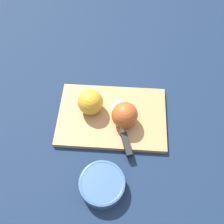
# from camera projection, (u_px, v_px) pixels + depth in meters

# --- Properties ---
(ground_plane) EXTENTS (4.00, 4.00, 0.00)m
(ground_plane) POSITION_uv_depth(u_px,v_px,m) (112.00, 118.00, 0.89)
(ground_plane) COLOR #14233D
(cutting_board) EXTENTS (0.38, 0.27, 0.02)m
(cutting_board) POSITION_uv_depth(u_px,v_px,m) (112.00, 116.00, 0.88)
(cutting_board) COLOR #A37A4C
(cutting_board) RESTS_ON ground_plane
(apple_half_left) EXTENTS (0.08, 0.08, 0.08)m
(apple_half_left) POSITION_uv_depth(u_px,v_px,m) (90.00, 102.00, 0.85)
(apple_half_left) COLOR gold
(apple_half_left) RESTS_ON cutting_board
(apple_half_right) EXTENTS (0.08, 0.08, 0.08)m
(apple_half_right) POSITION_uv_depth(u_px,v_px,m) (125.00, 115.00, 0.82)
(apple_half_right) COLOR #AD4C1E
(apple_half_right) RESTS_ON cutting_board
(knife) EXTENTS (0.05, 0.18, 0.02)m
(knife) POSITION_uv_depth(u_px,v_px,m) (126.00, 141.00, 0.81)
(knife) COLOR silver
(knife) RESTS_ON cutting_board
(apple_slice) EXTENTS (0.06, 0.06, 0.01)m
(apple_slice) POSITION_uv_depth(u_px,v_px,m) (120.00, 109.00, 0.88)
(apple_slice) COLOR #EFE5C6
(apple_slice) RESTS_ON cutting_board
(bowl) EXTENTS (0.13, 0.13, 0.04)m
(bowl) POSITION_uv_depth(u_px,v_px,m) (102.00, 184.00, 0.74)
(bowl) COLOR #33517F
(bowl) RESTS_ON ground_plane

